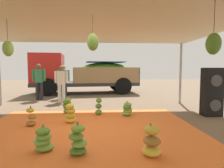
{
  "coord_description": "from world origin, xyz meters",
  "views": [
    {
      "loc": [
        0.28,
        -4.48,
        1.47
      ],
      "look_at": [
        0.74,
        2.24,
        0.94
      ],
      "focal_mm": 29.48,
      "sensor_mm": 36.0,
      "label": 1
    }
  ],
  "objects_px": {
    "banana_bunch_3": "(43,140)",
    "banana_bunch_9": "(70,114)",
    "banana_bunch_4": "(31,118)",
    "banana_bunch_7": "(127,109)",
    "worker_1": "(64,79)",
    "worker_0": "(61,81)",
    "banana_bunch_0": "(67,106)",
    "speaker_stack": "(212,92)",
    "cargo_truck_main": "(83,73)",
    "banana_bunch_8": "(152,142)",
    "worker_2": "(39,79)",
    "banana_bunch_1": "(99,107)",
    "banana_bunch_5": "(78,141)"
  },
  "relations": [
    {
      "from": "worker_2",
      "to": "worker_0",
      "type": "bearing_deg",
      "value": -29.86
    },
    {
      "from": "banana_bunch_8",
      "to": "banana_bunch_9",
      "type": "relative_size",
      "value": 0.95
    },
    {
      "from": "banana_bunch_9",
      "to": "cargo_truck_main",
      "type": "relative_size",
      "value": 0.09
    },
    {
      "from": "banana_bunch_0",
      "to": "cargo_truck_main",
      "type": "xyz_separation_m",
      "value": [
        0.07,
        5.36,
        0.99
      ]
    },
    {
      "from": "banana_bunch_0",
      "to": "banana_bunch_5",
      "type": "xyz_separation_m",
      "value": [
        0.72,
        -3.11,
        -0.0
      ]
    },
    {
      "from": "banana_bunch_0",
      "to": "cargo_truck_main",
      "type": "height_order",
      "value": "cargo_truck_main"
    },
    {
      "from": "banana_bunch_4",
      "to": "banana_bunch_7",
      "type": "bearing_deg",
      "value": 17.92
    },
    {
      "from": "banana_bunch_3",
      "to": "banana_bunch_9",
      "type": "xyz_separation_m",
      "value": [
        0.21,
        1.73,
        0.05
      ]
    },
    {
      "from": "worker_0",
      "to": "banana_bunch_3",
      "type": "bearing_deg",
      "value": -82.11
    },
    {
      "from": "cargo_truck_main",
      "to": "banana_bunch_5",
      "type": "bearing_deg",
      "value": -85.65
    },
    {
      "from": "banana_bunch_5",
      "to": "worker_2",
      "type": "height_order",
      "value": "worker_2"
    },
    {
      "from": "banana_bunch_0",
      "to": "banana_bunch_7",
      "type": "height_order",
      "value": "banana_bunch_0"
    },
    {
      "from": "banana_bunch_1",
      "to": "worker_2",
      "type": "bearing_deg",
      "value": 131.8
    },
    {
      "from": "banana_bunch_7",
      "to": "worker_1",
      "type": "relative_size",
      "value": 0.28
    },
    {
      "from": "worker_1",
      "to": "speaker_stack",
      "type": "relative_size",
      "value": 1.11
    },
    {
      "from": "worker_1",
      "to": "banana_bunch_9",
      "type": "bearing_deg",
      "value": -77.06
    },
    {
      "from": "banana_bunch_4",
      "to": "banana_bunch_5",
      "type": "xyz_separation_m",
      "value": [
        1.41,
        -1.74,
        0.03
      ]
    },
    {
      "from": "banana_bunch_3",
      "to": "banana_bunch_8",
      "type": "distance_m",
      "value": 1.92
    },
    {
      "from": "worker_0",
      "to": "worker_1",
      "type": "bearing_deg",
      "value": 96.08
    },
    {
      "from": "banana_bunch_4",
      "to": "worker_0",
      "type": "bearing_deg",
      "value": 89.02
    },
    {
      "from": "banana_bunch_3",
      "to": "cargo_truck_main",
      "type": "relative_size",
      "value": 0.07
    },
    {
      "from": "banana_bunch_4",
      "to": "banana_bunch_9",
      "type": "distance_m",
      "value": 1.0
    },
    {
      "from": "worker_0",
      "to": "worker_1",
      "type": "distance_m",
      "value": 1.17
    },
    {
      "from": "banana_bunch_1",
      "to": "worker_1",
      "type": "distance_m",
      "value": 4.2
    },
    {
      "from": "banana_bunch_1",
      "to": "worker_0",
      "type": "xyz_separation_m",
      "value": [
        -1.69,
        2.55,
        0.69
      ]
    },
    {
      "from": "worker_2",
      "to": "cargo_truck_main",
      "type": "bearing_deg",
      "value": 52.05
    },
    {
      "from": "banana_bunch_1",
      "to": "worker_2",
      "type": "height_order",
      "value": "worker_2"
    },
    {
      "from": "worker_0",
      "to": "speaker_stack",
      "type": "distance_m",
      "value": 6.01
    },
    {
      "from": "banana_bunch_8",
      "to": "cargo_truck_main",
      "type": "distance_m",
      "value": 8.85
    },
    {
      "from": "banana_bunch_0",
      "to": "cargo_truck_main",
      "type": "relative_size",
      "value": 0.09
    },
    {
      "from": "banana_bunch_9",
      "to": "speaker_stack",
      "type": "xyz_separation_m",
      "value": [
        4.36,
        0.54,
        0.5
      ]
    },
    {
      "from": "banana_bunch_5",
      "to": "cargo_truck_main",
      "type": "xyz_separation_m",
      "value": [
        -0.64,
        8.47,
        0.99
      ]
    },
    {
      "from": "worker_0",
      "to": "worker_2",
      "type": "relative_size",
      "value": 0.94
    },
    {
      "from": "banana_bunch_1",
      "to": "cargo_truck_main",
      "type": "xyz_separation_m",
      "value": [
        -0.99,
        5.71,
        0.97
      ]
    },
    {
      "from": "banana_bunch_4",
      "to": "banana_bunch_9",
      "type": "bearing_deg",
      "value": 10.54
    },
    {
      "from": "worker_1",
      "to": "speaker_stack",
      "type": "bearing_deg",
      "value": -36.69
    },
    {
      "from": "banana_bunch_7",
      "to": "banana_bunch_5",
      "type": "bearing_deg",
      "value": -115.67
    },
    {
      "from": "banana_bunch_0",
      "to": "banana_bunch_4",
      "type": "xyz_separation_m",
      "value": [
        -0.7,
        -1.37,
        -0.03
      ]
    },
    {
      "from": "banana_bunch_8",
      "to": "worker_2",
      "type": "height_order",
      "value": "worker_2"
    },
    {
      "from": "worker_2",
      "to": "banana_bunch_1",
      "type": "bearing_deg",
      "value": -48.2
    },
    {
      "from": "banana_bunch_7",
      "to": "worker_1",
      "type": "xyz_separation_m",
      "value": [
        -2.73,
        3.89,
        0.78
      ]
    },
    {
      "from": "banana_bunch_1",
      "to": "banana_bunch_3",
      "type": "distance_m",
      "value": 2.75
    },
    {
      "from": "cargo_truck_main",
      "to": "worker_2",
      "type": "xyz_separation_m",
      "value": [
        -1.92,
        -2.46,
        -0.22
      ]
    },
    {
      "from": "banana_bunch_0",
      "to": "worker_0",
      "type": "bearing_deg",
      "value": 106.01
    },
    {
      "from": "banana_bunch_1",
      "to": "worker_0",
      "type": "height_order",
      "value": "worker_0"
    },
    {
      "from": "cargo_truck_main",
      "to": "banana_bunch_3",
      "type": "bearing_deg",
      "value": -89.98
    },
    {
      "from": "worker_0",
      "to": "speaker_stack",
      "type": "relative_size",
      "value": 1.08
    },
    {
      "from": "banana_bunch_3",
      "to": "banana_bunch_5",
      "type": "distance_m",
      "value": 0.67
    },
    {
      "from": "worker_2",
      "to": "banana_bunch_3",
      "type": "bearing_deg",
      "value": -71.74
    },
    {
      "from": "banana_bunch_5",
      "to": "banana_bunch_8",
      "type": "relative_size",
      "value": 1.04
    }
  ]
}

